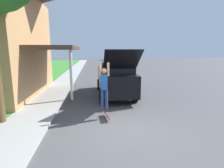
# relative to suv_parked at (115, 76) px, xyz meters

# --- Properties ---
(ground_plane) EXTENTS (120.00, 120.00, 0.00)m
(ground_plane) POSITION_rel_suv_parked_xyz_m (-0.24, -4.89, -1.16)
(ground_plane) COLOR #49494C
(sidewalk) EXTENTS (1.80, 80.00, 0.10)m
(sidewalk) POSITION_rel_suv_parked_xyz_m (-3.84, 1.11, -1.11)
(sidewalk) COLOR #9E9E99
(sidewalk) RESTS_ON ground_plane
(suv_parked) EXTENTS (2.04, 5.82, 2.77)m
(suv_parked) POSITION_rel_suv_parked_xyz_m (0.00, 0.00, 0.00)
(suv_parked) COLOR black
(suv_parked) RESTS_ON ground_plane
(car_down_street) EXTENTS (1.84, 4.23, 1.40)m
(car_down_street) POSITION_rel_suv_parked_xyz_m (1.67, 15.31, -0.48)
(car_down_street) COLOR maroon
(car_down_street) RESTS_ON ground_plane
(skateboarder) EXTENTS (0.41, 0.21, 1.84)m
(skateboarder) POSITION_rel_suv_parked_xyz_m (-0.89, -3.78, 0.21)
(skateboarder) COLOR navy
(skateboarder) RESTS_ON ground_plane
(skateboard) EXTENTS (0.28, 0.83, 0.30)m
(skateboard) POSITION_rel_suv_parked_xyz_m (-0.82, -3.83, -1.01)
(skateboard) COLOR #B73D23
(skateboard) RESTS_ON ground_plane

